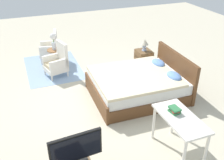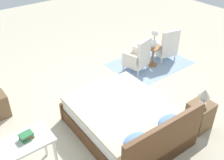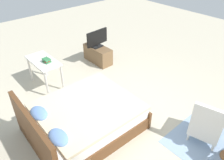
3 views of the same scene
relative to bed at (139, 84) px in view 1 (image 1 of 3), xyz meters
name	(u,v)px [view 1 (image 1 of 3)]	position (x,y,z in m)	size (l,w,h in m)	color
ground_plane	(99,98)	(-0.23, -0.91, -0.30)	(16.00, 16.00, 0.00)	beige
floor_rug	(53,67)	(-2.26, -1.65, -0.29)	(2.10, 1.50, 0.01)	#8EA8C6
bed	(139,84)	(0.00, 0.00, 0.00)	(1.74, 2.13, 0.96)	brown
armchair_by_window_left	(51,49)	(-2.79, -1.60, 0.08)	(0.64, 0.64, 0.92)	white
armchair_by_window_right	(57,62)	(-1.73, -1.60, 0.08)	(0.66, 0.66, 0.92)	white
side_table	(55,56)	(-2.26, -1.57, 0.05)	(0.40, 0.40, 0.55)	#936038
flower_vase	(53,40)	(-2.26, -1.57, 0.55)	(0.17, 0.17, 0.48)	silver
nightstand	(143,60)	(-1.22, 0.74, -0.01)	(0.44, 0.41, 0.58)	brown
table_lamp	(145,43)	(-1.22, 0.74, 0.49)	(0.22, 0.22, 0.33)	#9EADC6
tv_flatscreen	(76,149)	(2.06, -2.00, 0.47)	(0.22, 0.76, 0.52)	black
vanity_desk	(180,123)	(1.93, -0.21, 0.34)	(1.04, 0.52, 0.75)	silver
book_stack	(175,110)	(1.77, -0.23, 0.50)	(0.21, 0.17, 0.10)	#337A47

